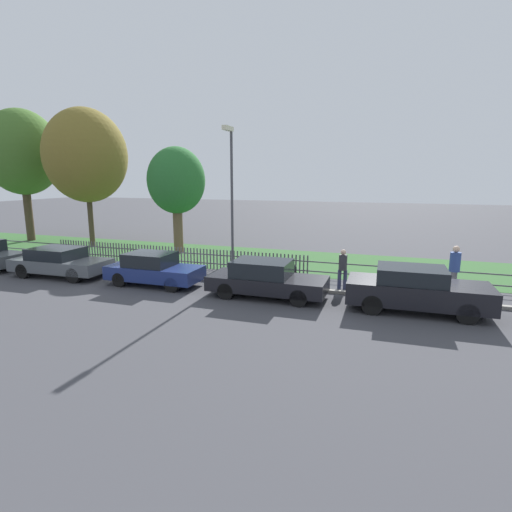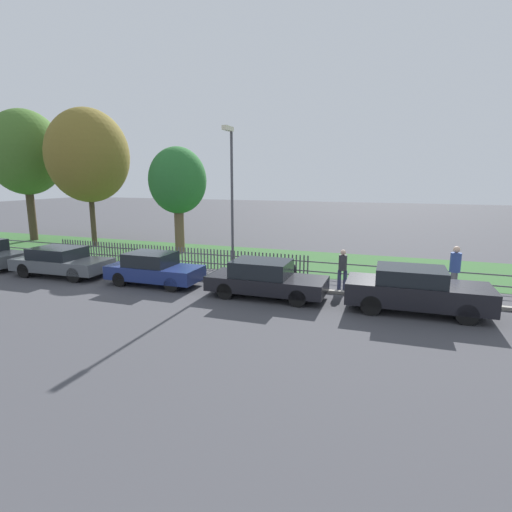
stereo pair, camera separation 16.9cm
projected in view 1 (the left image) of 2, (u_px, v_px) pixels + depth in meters
ground_plane at (144, 276)px, 17.91m from camera, size 120.00×120.00×0.00m
kerb_stone at (145, 274)px, 17.99m from camera, size 43.91×0.20×0.12m
grass_strip at (200, 255)px, 22.90m from camera, size 43.91×6.22×0.01m
park_fence at (171, 256)px, 19.94m from camera, size 43.91×0.05×0.98m
parked_car_black_saloon at (60, 262)px, 17.78m from camera, size 4.41×1.97×1.29m
parked_car_navy_estate at (154, 269)px, 16.34m from camera, size 3.90×1.67×1.33m
parked_car_red_compact at (266, 279)px, 14.68m from camera, size 4.36×1.78×1.36m
parked_car_white_van at (416, 289)px, 13.05m from camera, size 4.50×1.88×1.48m
covered_motorcycle at (277, 268)px, 16.82m from camera, size 1.88×0.77×1.01m
tree_nearest_kerb at (22, 153)px, 27.02m from camera, size 4.97×4.97×8.90m
tree_behind_motorcycle at (86, 156)px, 24.62m from camera, size 4.99×4.99×8.56m
tree_mid_park at (176, 181)px, 22.64m from camera, size 3.27×3.27×6.08m
pedestrian_near_fence at (343, 267)px, 15.65m from camera, size 0.40×0.40×1.59m
pedestrian_by_lamp at (455, 267)px, 14.82m from camera, size 0.49×0.49×1.87m
street_lamp at (231, 188)px, 16.55m from camera, size 0.20×0.79×6.36m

